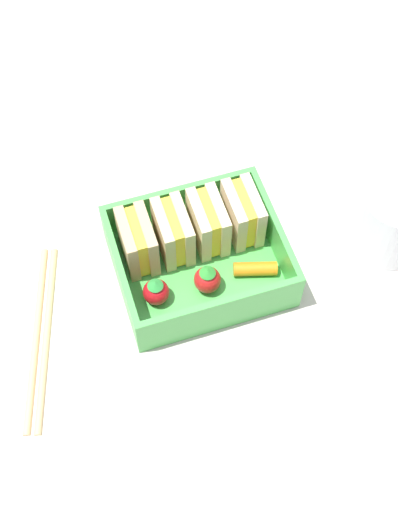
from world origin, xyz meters
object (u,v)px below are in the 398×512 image
object	(u,v)px
carrot_stick_far_left	(255,269)
drinking_glass	(391,221)
sandwich_center_left	(173,232)
strawberry_left	(156,291)
chopstick_pair	(41,335)
sandwich_center_right	(243,213)
sandwich_center	(208,223)
sandwich_left	(137,242)
strawberry_far_left	(204,280)

from	to	relation	value
carrot_stick_far_left	drinking_glass	size ratio (longest dim) A/B	0.53
sandwich_center_left	strawberry_left	xyz separation A→B (cm)	(-3.18, -4.95, -1.31)
chopstick_pair	sandwich_center_right	bearing A→B (deg)	12.97
sandwich_center_right	chopstick_pair	xyz separation A→B (cm)	(-21.42, -4.94, -3.52)
strawberry_left	drinking_glass	xyz separation A→B (cm)	(23.50, -0.25, 1.32)
sandwich_center	drinking_glass	world-z (taller)	drinking_glass
sandwich_left	sandwich_center_right	distance (cm)	10.52
strawberry_left	chopstick_pair	xyz separation A→B (cm)	(-11.23, 0.02, -2.22)
sandwich_left	sandwich_center	bearing A→B (deg)	0.00
sandwich_left	sandwich_center_right	bearing A→B (deg)	0.00
carrot_stick_far_left	sandwich_center_left	bearing A→B (deg)	141.96
sandwich_center_right	strawberry_left	size ratio (longest dim) A/B	1.73
sandwich_left	drinking_glass	xyz separation A→B (cm)	(23.83, -5.20, 0.01)
strawberry_far_left	drinking_glass	distance (cm)	18.94
sandwich_left	drinking_glass	world-z (taller)	drinking_glass
strawberry_left	strawberry_far_left	distance (cm)	4.61
sandwich_center_left	sandwich_center	size ratio (longest dim) A/B	1.00
strawberry_far_left	chopstick_pair	bearing A→B (deg)	179.09
strawberry_left	drinking_glass	bearing A→B (deg)	-0.61
sandwich_center	strawberry_far_left	size ratio (longest dim) A/B	1.69
sandwich_center	strawberry_left	xyz separation A→B (cm)	(-6.69, -4.95, -1.31)
strawberry_left	carrot_stick_far_left	distance (cm)	9.78
carrot_stick_far_left	chopstick_pair	size ratio (longest dim) A/B	0.22
sandwich_center_right	drinking_glass	distance (cm)	14.29
sandwich_left	chopstick_pair	xyz separation A→B (cm)	(-10.90, -4.94, -3.52)
sandwich_center_right	carrot_stick_far_left	xyz separation A→B (cm)	(-0.43, -5.15, -2.00)
sandwich_center_left	chopstick_pair	size ratio (longest dim) A/B	0.29
sandwich_center_left	chopstick_pair	xyz separation A→B (cm)	(-14.41, -4.94, -3.52)
sandwich_center	strawberry_left	bearing A→B (deg)	-143.48
carrot_stick_far_left	chopstick_pair	bearing A→B (deg)	179.42
sandwich_center_left	chopstick_pair	distance (cm)	15.63
sandwich_center_right	strawberry_left	bearing A→B (deg)	-154.09
sandwich_left	sandwich_center	world-z (taller)	same
sandwich_center_left	sandwich_center_right	distance (cm)	7.01
chopstick_pair	sandwich_center	bearing A→B (deg)	15.40
sandwich_center	chopstick_pair	distance (cm)	18.91
sandwich_center	strawberry_left	distance (cm)	8.42
sandwich_center	sandwich_center_right	xyz separation A→B (cm)	(3.51, 0.00, 0.00)
sandwich_center_left	sandwich_center_right	bearing A→B (deg)	0.00
sandwich_center	chopstick_pair	world-z (taller)	sandwich_center
strawberry_left	carrot_stick_far_left	size ratio (longest dim) A/B	0.75
sandwich_center_right	strawberry_far_left	xyz separation A→B (cm)	(-5.59, -5.19, -1.27)
strawberry_left	sandwich_center_right	bearing A→B (deg)	25.91
sandwich_center_left	sandwich_center	distance (cm)	3.51
sandwich_center_left	strawberry_far_left	world-z (taller)	sandwich_center_left
strawberry_left	chopstick_pair	bearing A→B (deg)	179.92
sandwich_center_left	drinking_glass	size ratio (longest dim) A/B	0.69
sandwich_left	sandwich_center	distance (cm)	7.01
sandwich_center_left	carrot_stick_far_left	size ratio (longest dim) A/B	1.29
sandwich_left	sandwich_center_right	world-z (taller)	same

